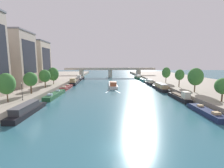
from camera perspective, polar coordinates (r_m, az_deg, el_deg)
name	(u,v)px	position (r m, az deg, el deg)	size (l,w,h in m)	color
ground_plane	(123,149)	(21.05, 3.94, -23.11)	(400.00, 400.00, 0.00)	#2D6070
quay_left	(29,84)	(82.49, -28.44, 0.11)	(36.00, 170.00, 1.80)	gray
quay_right	(191,83)	(84.21, 27.46, 0.32)	(36.00, 170.00, 1.80)	gray
barge_midriver	(113,84)	(70.66, 0.32, -0.13)	(3.68, 20.52, 2.80)	silver
wake_behind_barge	(113,92)	(57.64, 0.22, -2.83)	(5.60, 5.88, 0.03)	#A0CCD6
moored_boat_left_gap_after	(27,110)	(37.26, -29.10, -8.38)	(2.78, 13.49, 2.40)	black
moored_boat_left_downstream	(55,95)	(52.26, -20.46, -3.75)	(2.76, 14.40, 2.38)	#235633
moored_boat_left_near	(67,87)	(66.16, -16.56, -1.23)	(2.60, 12.26, 2.26)	maroon
moored_boat_left_upstream	(75,82)	(80.70, -13.75, 0.78)	(3.86, 16.43, 3.30)	black
moored_boat_left_far	(80,78)	(98.06, -11.70, 2.10)	(2.78, 14.87, 3.37)	black
moored_boat_right_midway	(206,112)	(38.23, 31.53, -8.80)	(2.56, 11.50, 2.21)	#1E284C
moored_boat_right_gap_after	(180,97)	(49.30, 23.93, -4.34)	(2.25, 11.86, 3.04)	black
moored_boat_right_second	(160,87)	(63.90, 17.61, -1.12)	(3.04, 14.86, 2.72)	black
moored_boat_right_lone	(149,82)	(78.77, 13.78, 0.62)	(2.38, 10.74, 2.48)	black
moored_boat_right_downstream	(143,80)	(91.11, 11.42, 1.46)	(1.91, 11.12, 2.44)	#23666B
moored_boat_right_upstream	(138,77)	(105.10, 9.61, 2.59)	(2.67, 14.44, 2.66)	#235633
tree_left_nearest	(6,84)	(42.17, -34.72, 0.08)	(3.81, 3.81, 6.71)	brown
tree_left_far	(30,79)	(50.10, -28.12, 1.57)	(3.76, 3.76, 6.32)	brown
tree_left_distant	(45,76)	(60.36, -23.76, 2.77)	(3.95, 3.95, 6.50)	brown
tree_left_third	(53,74)	(68.60, -21.07, 3.47)	(4.47, 4.47, 7.04)	brown
tree_right_past_mid	(223,86)	(43.46, 36.05, -0.65)	(3.53, 3.53, 5.57)	brown
tree_right_far	(196,77)	(53.06, 28.69, 2.39)	(4.44, 4.44, 7.45)	brown
tree_right_third	(180,75)	(62.35, 23.88, 3.14)	(3.32, 3.32, 6.53)	brown
tree_right_by_lamp	(166,73)	(73.48, 19.55, 4.03)	(3.74, 3.74, 6.94)	brown
lamppost_left_bank	(22,91)	(42.61, -30.53, -2.14)	(0.28, 0.28, 4.31)	black
building_left_middle	(11,59)	(68.68, -33.47, 7.73)	(14.26, 12.14, 20.55)	#A89989
building_left_far_end	(34,61)	(84.00, -27.17, 7.54)	(13.01, 12.13, 19.25)	#B2A38E
bridge_far	(110,71)	(113.54, -0.69, 4.82)	(66.14, 4.40, 6.99)	#ADA899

